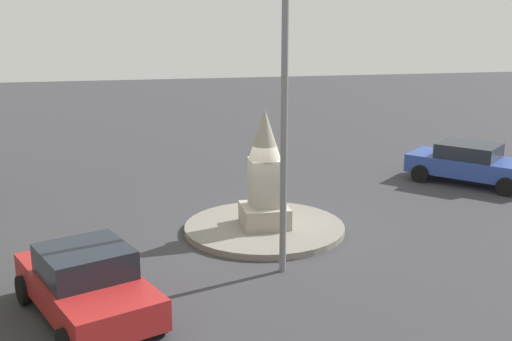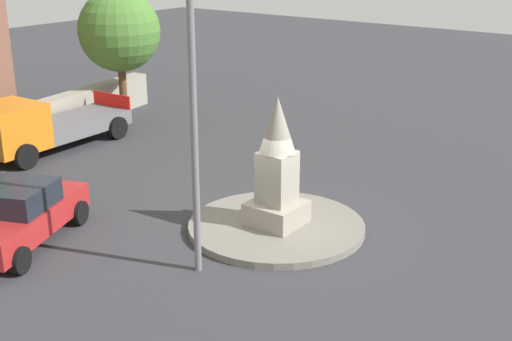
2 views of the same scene
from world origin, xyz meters
The scene contains 6 objects.
ground_plane centered at (0.00, 0.00, 0.00)m, with size 80.00×80.00×0.00m, color #38383D.
traffic_island centered at (0.00, 0.00, 0.09)m, with size 4.57×4.57×0.18m, color gray.
monument centered at (0.00, 0.00, 1.66)m, with size 1.30×1.30×3.35m.
streetlamp centered at (2.88, -0.16, 5.32)m, with size 3.34×0.28×8.97m.
car_blue_passing centered at (-3.58, 8.32, 0.76)m, with size 4.36×4.25×1.46m.
car_red_approaching centered at (4.45, -4.65, 0.77)m, with size 4.42×3.26×1.54m.
Camera 1 is at (17.05, -3.60, 6.27)m, focal length 45.24 mm.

